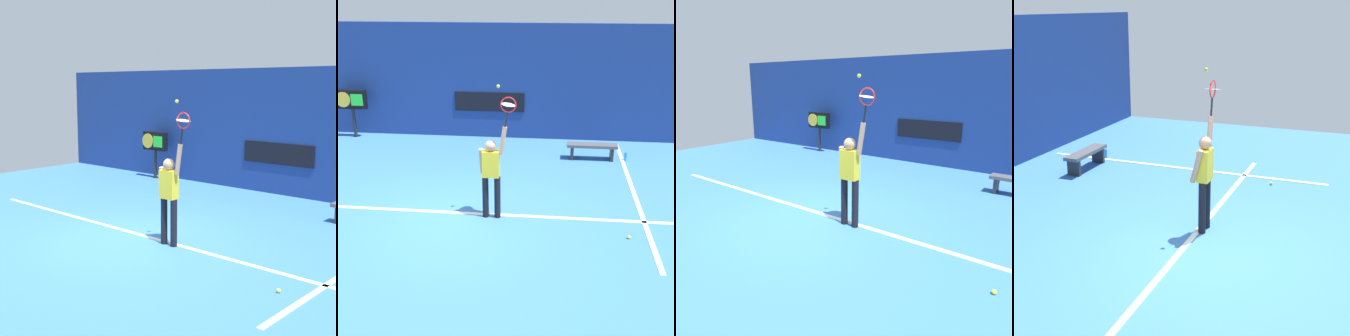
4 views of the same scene
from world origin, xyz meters
TOP-DOWN VIEW (x-y plane):
  - ground_plane at (0.00, 0.00)m, footprint 18.00×18.00m
  - back_wall at (0.00, 5.91)m, footprint 18.00×0.20m
  - sponsor_banner_center at (0.00, 5.79)m, footprint 2.20×0.03m
  - court_baseline at (0.00, 0.39)m, footprint 10.00×0.10m
  - court_sideline at (3.99, 2.00)m, footprint 0.10×7.00m
  - tennis_player at (0.82, 0.31)m, footprint 0.58×0.31m
  - tennis_racket at (1.17, 0.31)m, footprint 0.36×0.27m
  - tennis_ball at (0.97, 0.36)m, footprint 0.07×0.07m
  - scoreboard_clock at (-4.33, 5.35)m, footprint 0.96×0.20m
  - court_bench at (3.14, 4.08)m, footprint 1.40×0.36m
  - water_bottle at (4.08, 4.08)m, footprint 0.07×0.07m
  - spare_ball at (3.58, -0.31)m, footprint 0.07×0.07m

SIDE VIEW (x-z plane):
  - ground_plane at x=0.00m, z-range 0.00..0.00m
  - court_baseline at x=0.00m, z-range 0.00..0.01m
  - court_sideline at x=3.99m, z-range 0.00..0.01m
  - spare_ball at x=3.58m, z-range 0.00..0.07m
  - water_bottle at x=4.08m, z-range 0.00..0.24m
  - court_bench at x=3.14m, z-range 0.11..0.56m
  - tennis_player at x=0.82m, z-range 0.02..2.01m
  - sponsor_banner_center at x=0.00m, z-range 0.86..1.46m
  - scoreboard_clock at x=-4.33m, z-range 0.41..1.95m
  - back_wall at x=0.00m, z-range 0.00..3.55m
  - tennis_racket at x=1.17m, z-range 2.08..2.70m
  - tennis_ball at x=0.97m, z-range 2.73..2.80m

